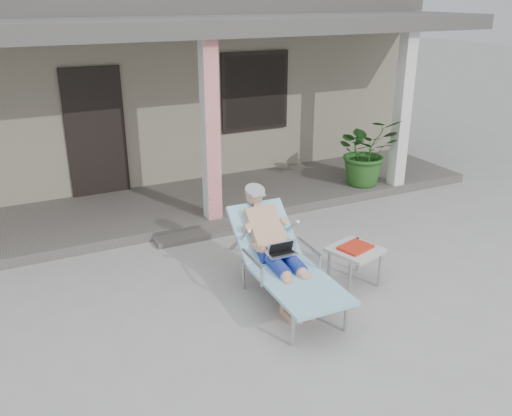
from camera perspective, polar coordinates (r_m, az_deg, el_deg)
ground at (r=6.59m, az=2.57°, el=-8.58°), size 60.00×60.00×0.00m
house at (r=11.92m, az=-12.77°, el=13.17°), size 10.40×5.40×3.30m
porch_deck at (r=9.05m, az=-6.53°, el=0.50°), size 10.00×2.00×0.15m
porch_overhang at (r=8.41m, az=-7.21°, el=17.89°), size 10.00×2.30×2.85m
porch_step at (r=8.07m, az=-3.72°, el=-2.39°), size 2.00×0.30×0.07m
lounger at (r=6.11m, az=2.50°, el=-2.99°), size 0.77×1.94×1.25m
side_table at (r=6.66m, az=10.39°, el=-4.56°), size 0.68×0.68×0.49m
potted_palm at (r=9.71m, az=11.53°, el=5.92°), size 1.27×1.15×1.21m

